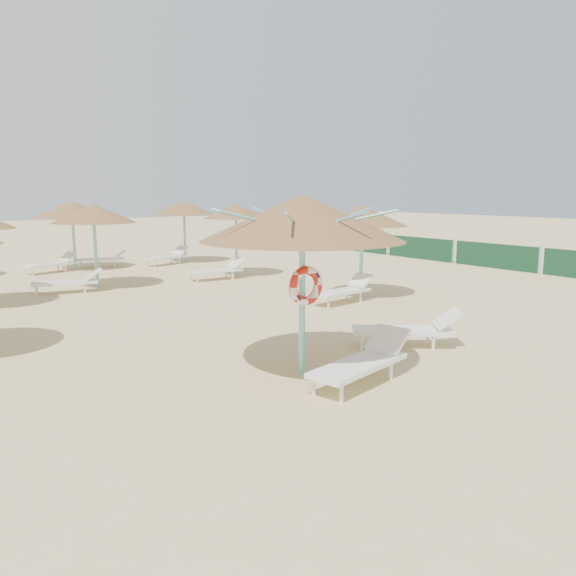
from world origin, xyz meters
TOP-DOWN VIEW (x-y plane):
  - ground at (0.00, 0.00)m, footprint 120.00×120.00m
  - main_palapa at (-0.44, -0.29)m, footprint 3.36×3.36m
  - lounger_main_a at (0.08, -1.25)m, footprint 2.20×1.12m
  - lounger_main_b at (2.32, -0.17)m, footprint 2.06×1.77m
  - palapa_field at (-0.07, 10.67)m, footprint 14.08×13.82m
  - windbreak_fence at (14.00, 9.96)m, footprint 0.08×19.84m

SIDE VIEW (x-z plane):
  - ground at x=0.00m, z-range 0.00..0.00m
  - lounger_main_b at x=2.32m, z-range -0.02..0.75m
  - lounger_main_a at x=0.08m, z-range -0.02..0.75m
  - windbreak_fence at x=14.00m, z-range -0.05..1.05m
  - palapa_field at x=-0.07m, z-range 0.95..3.67m
  - main_palapa at x=-0.44m, z-range 1.12..4.13m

